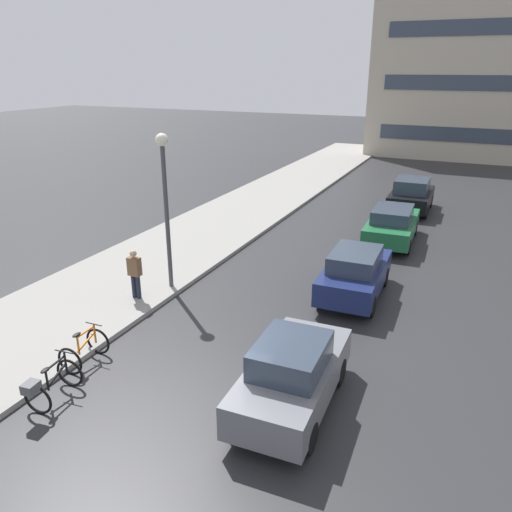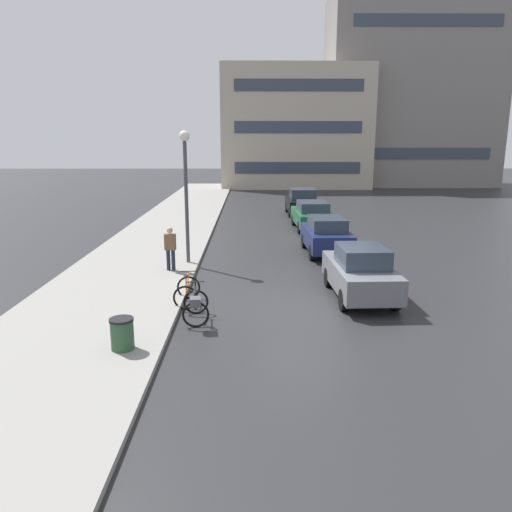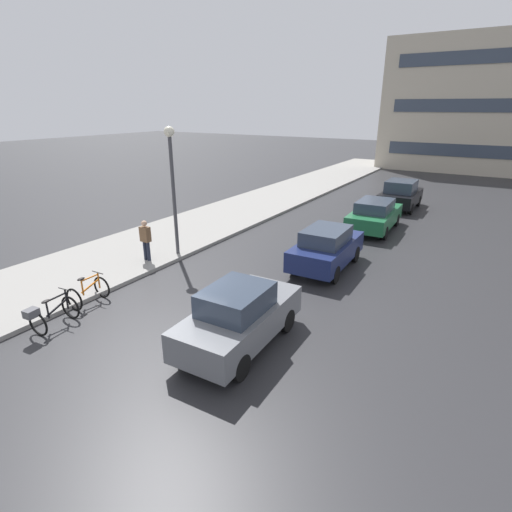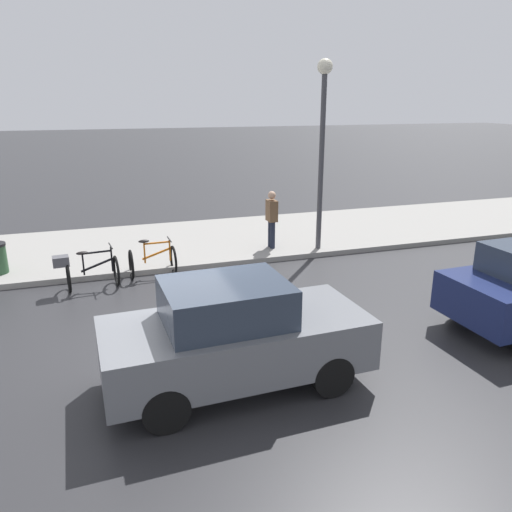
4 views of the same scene
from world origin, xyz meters
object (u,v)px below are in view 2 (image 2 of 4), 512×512
Objects in this scene: bicycle_nearest at (196,306)px; car_grey at (360,272)px; car_navy at (326,235)px; trash_bin at (122,336)px; streetlamp at (186,178)px; car_green at (312,215)px; pedestrian at (170,248)px; car_black at (302,202)px; bicycle_second at (187,291)px.

bicycle_nearest is 5.35m from car_grey.
car_navy is (4.73, 8.26, 0.34)m from bicycle_nearest.
car_navy is at bearing 59.04° from trash_bin.
trash_bin is (-0.49, -8.30, -2.99)m from streetlamp.
bicycle_nearest is at bearing -108.75° from car_green.
car_green is 4.90× the size of trash_bin.
car_grey reaches higher than trash_bin.
car_grey reaches higher than car_green.
pedestrian is (-6.35, 2.89, 0.17)m from car_grey.
pedestrian is at bearing 106.18° from bicycle_nearest.
car_black is at bearing 76.20° from bicycle_nearest.
car_grey is at bearing -35.09° from streetlamp.
car_black is 14.84m from streetlamp.
car_black is 2.21× the size of pedestrian.
car_navy is 5.97m from car_green.
car_grey is 17.54m from car_black.
car_navy reaches higher than car_green.
car_black is at bearing 73.86° from trash_bin.
trash_bin is (-6.35, -4.18, -0.38)m from car_grey.
bicycle_second is 3.65m from pedestrian.
streetlamp reaches higher than trash_bin.
bicycle_nearest is at bearing -103.80° from car_black.
streetlamp reaches higher than car_navy.
bicycle_nearest is 0.33× the size of car_green.
bicycle_nearest is 0.37× the size of car_black.
car_grey is (4.90, 2.12, 0.34)m from bicycle_nearest.
car_green is at bearing 68.89° from trash_bin.
pedestrian is at bearing -152.28° from car_navy.
car_black reaches higher than car_green.
bicycle_nearest is 15.04m from car_green.
trash_bin is at bearing -106.14° from car_black.
bicycle_second is 13.73m from car_green.
car_grey is 2.27× the size of pedestrian.
car_navy is at bearing 52.41° from bicycle_second.
car_navy is at bearing 91.50° from car_grey.
car_black is (-0.01, 5.42, 0.06)m from car_green.
bicycle_nearest is at bearing -119.81° from car_navy.
car_black is 15.94m from pedestrian.
car_navy reaches higher than bicycle_nearest.
pedestrian is 0.34× the size of streetlamp.
bicycle_nearest is at bearing -156.59° from car_grey.
streetlamp is at bearing 96.59° from bicycle_second.
pedestrian reaches higher than trash_bin.
pedestrian is (-6.19, -3.25, 0.17)m from car_navy.
pedestrian reaches higher than car_grey.
streetlamp is (-5.80, -13.41, 2.58)m from car_black.
car_black reaches higher than bicycle_second.
car_navy is at bearing -90.94° from car_green.
car_navy is 12.05m from trash_bin.
bicycle_second is 8.48m from car_navy.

